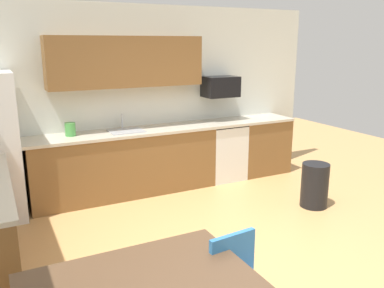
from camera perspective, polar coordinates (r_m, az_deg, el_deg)
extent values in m
plane|color=tan|center=(4.31, 6.27, -16.02)|extent=(12.00, 12.00, 0.00)
cube|color=silver|center=(6.16, -6.99, 6.52)|extent=(5.80, 0.10, 2.70)
cube|color=brown|center=(5.90, -9.38, -2.87)|extent=(2.66, 0.60, 0.90)
cube|color=brown|center=(6.95, 9.60, -0.27)|extent=(0.89, 0.60, 0.90)
cube|color=beige|center=(5.91, -5.71, 2.00)|extent=(4.80, 0.64, 0.04)
cube|color=brown|center=(5.81, -9.24, 11.44)|extent=(2.20, 0.34, 0.70)
cube|color=white|center=(6.55, 4.35, -1.09)|extent=(0.60, 0.60, 0.88)
cube|color=black|center=(6.44, 4.42, 2.81)|extent=(0.60, 0.60, 0.03)
cube|color=black|center=(6.44, 4.06, 8.10)|extent=(0.54, 0.36, 0.32)
cube|color=#A5A8AD|center=(5.79, -9.29, 1.23)|extent=(0.48, 0.40, 0.14)
cylinder|color=#B2B5BA|center=(5.93, -9.88, 3.08)|extent=(0.02, 0.02, 0.24)
cube|color=brown|center=(2.60, -7.47, -19.41)|extent=(1.40, 0.90, 0.06)
cylinder|color=brown|center=(3.33, 1.37, -18.86)|extent=(0.05, 0.05, 0.69)
cube|color=#2D72B7|center=(3.01, 5.71, -16.01)|extent=(0.38, 0.07, 0.40)
cylinder|color=black|center=(5.67, 16.98, -5.60)|extent=(0.36, 0.36, 0.60)
cylinder|color=#4CA54C|center=(5.64, -16.85, 1.90)|extent=(0.14, 0.14, 0.20)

